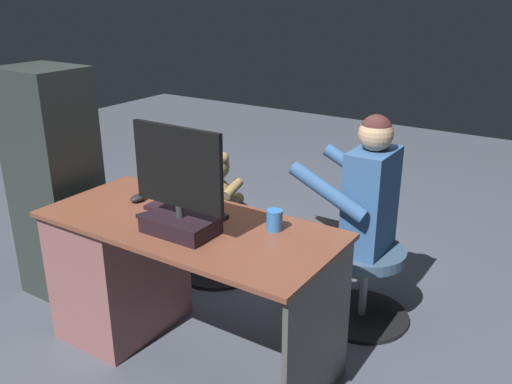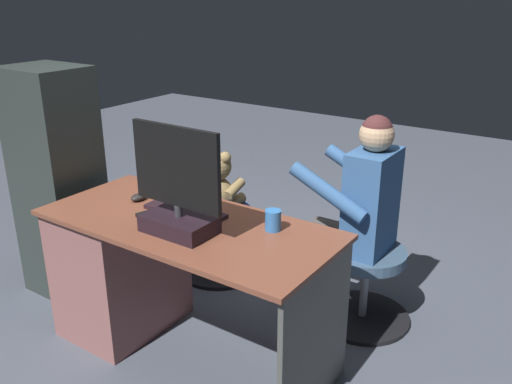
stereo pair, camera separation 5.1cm
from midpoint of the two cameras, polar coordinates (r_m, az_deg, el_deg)
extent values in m
plane|color=#4A505C|center=(3.14, -3.22, -13.50)|extent=(10.00, 10.00, 0.00)
cube|color=brown|center=(2.57, -7.77, -3.40)|extent=(1.44, 0.65, 0.02)
cube|color=#8D5855|center=(3.03, -14.43, -7.61)|extent=(0.46, 0.60, 0.71)
cube|color=#4C4E48|center=(2.41, 5.94, -15.19)|extent=(0.02, 0.58, 0.71)
cube|color=black|center=(2.45, -8.48, -3.39)|extent=(0.32, 0.20, 0.08)
cylinder|color=#333338|center=(2.42, -8.56, -2.01)|extent=(0.04, 0.04, 0.05)
cube|color=black|center=(2.35, -8.82, 2.59)|extent=(0.47, 0.02, 0.36)
cube|color=black|center=(2.36, -8.60, 2.68)|extent=(0.43, 0.00, 0.32)
cube|color=black|center=(2.65, -7.93, -2.07)|extent=(0.42, 0.14, 0.02)
ellipsoid|color=black|center=(2.85, -12.72, -0.60)|extent=(0.06, 0.10, 0.04)
cylinder|color=#3372BF|center=(2.44, 1.35, -2.95)|extent=(0.07, 0.07, 0.09)
cube|color=black|center=(2.66, -11.38, -2.21)|extent=(0.09, 0.16, 0.02)
cylinder|color=black|center=(3.65, -4.40, -7.97)|extent=(0.55, 0.55, 0.03)
cylinder|color=gray|center=(3.56, -4.48, -5.33)|extent=(0.04, 0.04, 0.35)
cylinder|color=navy|center=(3.48, -4.57, -2.30)|extent=(0.42, 0.42, 0.06)
ellipsoid|color=olive|center=(3.43, -4.64, -0.18)|extent=(0.21, 0.17, 0.22)
sphere|color=olive|center=(3.37, -4.73, 2.67)|extent=(0.18, 0.18, 0.18)
sphere|color=beige|center=(3.43, -3.95, 2.79)|extent=(0.07, 0.07, 0.07)
sphere|color=olive|center=(3.31, -3.91, 3.58)|extent=(0.07, 0.07, 0.07)
sphere|color=olive|center=(3.39, -5.59, 3.91)|extent=(0.07, 0.07, 0.07)
cylinder|color=olive|center=(3.38, -2.89, 0.36)|extent=(0.06, 0.16, 0.11)
cylinder|color=olive|center=(3.50, -5.62, 1.00)|extent=(0.06, 0.16, 0.11)
cylinder|color=olive|center=(3.51, -2.75, -0.90)|extent=(0.07, 0.13, 0.07)
cylinder|color=olive|center=(3.57, -4.15, -0.55)|extent=(0.07, 0.13, 0.07)
cylinder|color=black|center=(3.22, 10.50, -12.56)|extent=(0.53, 0.53, 0.03)
cylinder|color=gray|center=(3.12, 10.72, -9.68)|extent=(0.04, 0.04, 0.35)
cylinder|color=#3A536C|center=(3.03, 10.98, -6.34)|extent=(0.43, 0.43, 0.06)
cube|color=#335A8C|center=(2.90, 11.39, -0.93)|extent=(0.20, 0.32, 0.55)
sphere|color=tan|center=(2.79, 11.91, 5.96)|extent=(0.18, 0.18, 0.18)
sphere|color=#482424|center=(2.79, 11.94, 6.31)|extent=(0.16, 0.16, 0.16)
cylinder|color=#335A8C|center=(2.76, 6.98, 0.03)|extent=(0.43, 0.08, 0.26)
cylinder|color=#335A8C|center=(3.10, 10.23, 2.21)|extent=(0.43, 0.08, 0.26)
cylinder|color=#3A3735|center=(2.99, 7.18, -5.34)|extent=(0.36, 0.11, 0.11)
cylinder|color=#3A3735|center=(3.18, 4.01, -8.43)|extent=(0.10, 0.10, 0.43)
cylinder|color=#3A3735|center=(3.14, 8.59, -4.13)|extent=(0.36, 0.11, 0.11)
cylinder|color=#3A3735|center=(3.31, 5.50, -7.16)|extent=(0.10, 0.10, 0.43)
cube|color=#2B332F|center=(3.37, -20.62, 0.61)|extent=(0.44, 0.36, 1.36)
camera|label=1|loc=(0.03, -90.54, -0.20)|focal=38.26mm
camera|label=2|loc=(0.03, 89.46, 0.20)|focal=38.26mm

